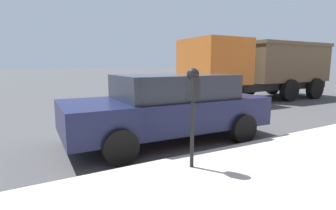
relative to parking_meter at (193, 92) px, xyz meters
name	(u,v)px	position (x,y,z in m)	size (l,w,h in m)	color
ground_plane	(158,131)	(2.73, -0.82, -1.31)	(220.00, 220.00, 0.00)	#424244
parking_meter	(193,92)	(0.00, 0.00, 0.00)	(0.21, 0.19, 1.56)	black
car_navy	(168,106)	(1.88, -0.65, -0.52)	(2.28, 4.61, 1.50)	#14193D
dump_truck	(259,67)	(5.89, -8.13, 0.31)	(3.04, 7.91, 2.84)	black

